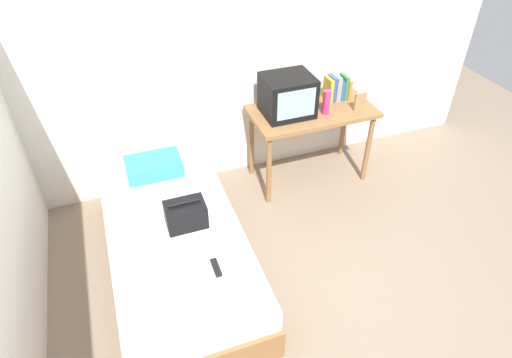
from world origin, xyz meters
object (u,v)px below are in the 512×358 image
object	(u,v)px
water_bottle	(326,102)
tv	(288,96)
desk	(312,119)
pillow	(154,166)
bed	(177,249)
remote_dark	(216,268)
magazine	(166,263)
picture_frame	(360,102)
handbag	(186,214)
book_row	(337,88)
remote_silver	(153,224)

from	to	relation	value
water_bottle	tv	bearing A→B (deg)	160.80
desk	pillow	world-z (taller)	desk
bed	pillow	size ratio (longest dim) A/B	4.24
desk	remote_dark	bearing A→B (deg)	-136.03
bed	magazine	xyz separation A→B (m)	(-0.12, -0.32, 0.24)
bed	desk	size ratio (longest dim) A/B	1.72
bed	desk	bearing A→B (deg)	27.35
pillow	magazine	size ratio (longest dim) A/B	1.62
picture_frame	handbag	world-z (taller)	picture_frame
bed	tv	world-z (taller)	tv
bed	handbag	size ratio (longest dim) A/B	6.67
book_row	handbag	xyz separation A→B (m)	(-1.70, -0.88, -0.33)
remote_silver	remote_dark	bearing A→B (deg)	-59.63
tv	pillow	size ratio (longest dim) A/B	0.93
water_bottle	handbag	world-z (taller)	water_bottle
water_bottle	picture_frame	distance (m)	0.33
bed	water_bottle	world-z (taller)	water_bottle
remote_dark	magazine	bearing A→B (deg)	152.39
tv	water_bottle	distance (m)	0.36
bed	desk	distance (m)	1.75
water_bottle	magazine	distance (m)	2.02
water_bottle	handbag	bearing A→B (deg)	-155.69
book_row	remote_dark	bearing A→B (deg)	-139.52
tv	magazine	bearing A→B (deg)	-140.83
desk	book_row	distance (m)	0.39
handbag	magazine	bearing A→B (deg)	-124.19
remote_dark	remote_silver	size ratio (longest dim) A/B	1.08
picture_frame	book_row	bearing A→B (deg)	110.25
remote_dark	book_row	bearing A→B (deg)	40.48
tv	water_bottle	xyz separation A→B (m)	(0.33, -0.12, -0.07)
book_row	tv	bearing A→B (deg)	-170.13
bed	desk	world-z (taller)	desk
desk	magazine	xyz separation A→B (m)	(-1.62, -1.10, -0.21)
pillow	remote_silver	distance (m)	0.67
remote_silver	picture_frame	bearing A→B (deg)	14.88
tv	remote_dark	distance (m)	1.73
book_row	pillow	bearing A→B (deg)	-175.34
picture_frame	magazine	world-z (taller)	picture_frame
bed	pillow	world-z (taller)	pillow
pillow	remote_dark	bearing A→B (deg)	-80.40
magazine	picture_frame	bearing A→B (deg)	25.08
book_row	handbag	size ratio (longest dim) A/B	0.81
book_row	magazine	distance (m)	2.31
desk	water_bottle	distance (m)	0.25
bed	magazine	size ratio (longest dim) A/B	6.90
desk	remote_silver	xyz separation A→B (m)	(-1.64, -0.69, -0.21)
tv	book_row	bearing A→B (deg)	9.87
water_bottle	book_row	bearing A→B (deg)	43.83
tv	magazine	xyz separation A→B (m)	(-1.37, -1.11, -0.49)
desk	book_row	xyz separation A→B (m)	(0.30, 0.11, 0.21)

